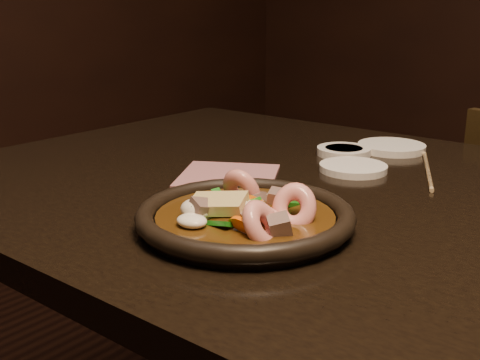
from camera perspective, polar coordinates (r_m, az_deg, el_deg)
The scene contains 8 objects.
table at distance 0.90m, azimuth 16.66°, elevation -7.34°, with size 1.60×0.90×0.75m.
plate at distance 0.76m, azimuth 0.50°, elevation -3.59°, with size 0.28×0.28×0.03m.
stirfry at distance 0.75m, azimuth 0.60°, elevation -3.25°, with size 0.17×0.17×0.07m.
soy_dish at distance 1.15m, azimuth 9.82°, elevation 2.70°, with size 0.10×0.10×0.01m, color white.
saucer_left at distance 1.04m, azimuth 10.69°, elevation 1.15°, with size 0.12×0.12×0.01m, color white.
saucer_right at distance 1.20m, azimuth 14.17°, elevation 3.03°, with size 0.13×0.13×0.01m, color white.
chopsticks at distance 1.07m, azimuth 17.37°, elevation 0.91°, with size 0.11×0.22×0.01m.
napkin at distance 0.99m, azimuth -1.12°, elevation 0.40°, with size 0.16×0.16×0.00m, color #A06268.
Camera 1 is at (0.30, -0.77, 1.03)m, focal length 45.00 mm.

